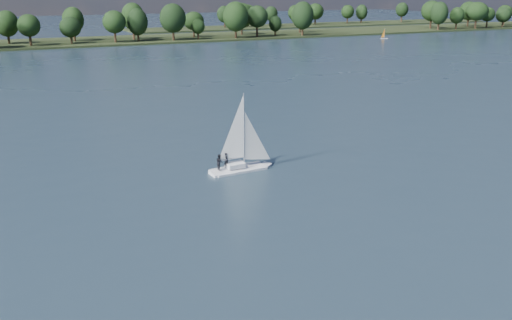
% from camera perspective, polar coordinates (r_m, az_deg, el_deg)
% --- Properties ---
extents(ground, '(700.00, 700.00, 0.00)m').
position_cam_1_polar(ground, '(122.45, -16.86, 6.49)').
color(ground, '#233342').
rests_on(ground, ground).
extents(far_shore, '(660.00, 40.00, 1.50)m').
position_cam_1_polar(far_shore, '(232.85, -21.81, 10.63)').
color(far_shore, black).
rests_on(far_shore, ground).
extents(far_shore_back, '(220.00, 30.00, 1.40)m').
position_cam_1_polar(far_shore_back, '(332.56, 6.56, 13.22)').
color(far_shore_back, black).
rests_on(far_shore_back, ground).
extents(sailboat, '(7.39, 2.47, 9.59)m').
position_cam_1_polar(sailboat, '(65.71, -1.78, 1.08)').
color(sailboat, white).
rests_on(sailboat, ground).
extents(dinghy_orange, '(2.98, 2.04, 4.44)m').
position_cam_1_polar(dinghy_orange, '(250.20, 12.72, 12.00)').
color(dinghy_orange, silver).
rests_on(dinghy_orange, ground).
extents(treeline, '(562.92, 73.64, 17.93)m').
position_cam_1_polar(treeline, '(227.31, -24.10, 12.30)').
color(treeline, black).
rests_on(treeline, ground).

